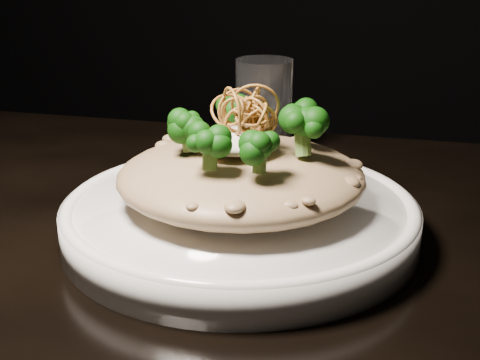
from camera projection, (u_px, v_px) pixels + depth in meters
The scene contains 7 objects.
table at pixel (247, 338), 0.61m from camera, with size 1.10×0.80×0.75m.
plate at pixel (240, 219), 0.61m from camera, with size 0.32×0.32×0.03m, color white.
risotto at pixel (241, 176), 0.60m from camera, with size 0.22×0.22×0.05m, color brown.
broccoli at pixel (245, 125), 0.58m from camera, with size 0.14×0.14×0.05m, color black, non-canonical shape.
cheese at pixel (235, 140), 0.58m from camera, with size 0.07×0.07×0.02m, color silver.
shallots at pixel (247, 104), 0.57m from camera, with size 0.07×0.07×0.04m, color brown, non-canonical shape.
drinking_glass at pixel (264, 109), 0.82m from camera, with size 0.07×0.07×0.12m, color silver.
Camera 1 is at (0.12, -0.51, 1.01)m, focal length 50.00 mm.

